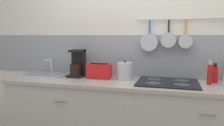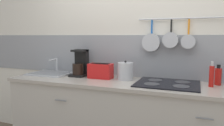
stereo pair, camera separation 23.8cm
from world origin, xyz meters
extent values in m
cube|color=silver|center=(0.00, 0.35, 1.30)|extent=(7.20, 0.06, 2.60)
cube|color=gray|center=(0.00, 0.35, 1.15)|extent=(7.20, 0.07, 0.50)
cylinder|color=#B7BABF|center=(0.59, 0.30, 1.58)|extent=(1.22, 0.02, 0.02)
cylinder|color=#1959B2|center=(0.13, 0.30, 1.50)|extent=(0.02, 0.02, 0.15)
cylinder|color=#B7BABF|center=(0.13, 0.27, 1.32)|extent=(0.20, 0.05, 0.20)
cylinder|color=black|center=(0.35, 0.30, 1.50)|extent=(0.02, 0.02, 0.14)
cylinder|color=#B7BABF|center=(0.35, 0.26, 1.35)|extent=(0.17, 0.07, 0.17)
cylinder|color=orange|center=(0.53, 0.30, 1.49)|extent=(0.02, 0.02, 0.16)
cylinder|color=#B7BABF|center=(0.53, 0.27, 1.33)|extent=(0.15, 0.06, 0.15)
cube|color=#B7B2A8|center=(0.00, 0.00, 0.43)|extent=(2.82, 0.58, 0.87)
cylinder|color=slate|center=(-0.71, -0.30, 0.71)|extent=(0.14, 0.01, 0.01)
cylinder|color=slate|center=(0.71, -0.30, 0.71)|extent=(0.14, 0.01, 0.01)
cube|color=#A59E93|center=(0.00, 0.00, 0.89)|extent=(2.86, 0.62, 0.03)
cube|color=#B7BABF|center=(-1.13, 0.10, 0.91)|extent=(0.52, 0.39, 0.01)
cube|color=slate|center=(-1.13, 0.10, 0.92)|extent=(0.44, 0.31, 0.00)
cylinder|color=#B7BABF|center=(-1.13, 0.24, 1.00)|extent=(0.03, 0.03, 0.19)
cylinder|color=#B7BABF|center=(-1.13, 0.16, 1.08)|extent=(0.02, 0.16, 0.02)
cube|color=black|center=(-0.71, 0.11, 0.92)|extent=(0.18, 0.21, 0.02)
cube|color=black|center=(-0.71, 0.18, 1.07)|extent=(0.16, 0.08, 0.32)
cylinder|color=black|center=(-0.71, 0.08, 1.00)|extent=(0.13, 0.13, 0.14)
cube|color=black|center=(-0.71, 0.13, 1.22)|extent=(0.16, 0.16, 0.02)
cube|color=red|center=(-0.41, 0.09, 0.99)|extent=(0.27, 0.15, 0.17)
cube|color=black|center=(-0.41, 0.06, 1.08)|extent=(0.21, 0.03, 0.00)
cube|color=black|center=(-0.41, 0.11, 1.08)|extent=(0.21, 0.03, 0.00)
cube|color=black|center=(-0.56, 0.09, 1.02)|extent=(0.02, 0.02, 0.02)
cylinder|color=#B7BABF|center=(-0.12, 0.11, 1.00)|extent=(0.18, 0.18, 0.19)
sphere|color=black|center=(-0.12, 0.11, 1.11)|extent=(0.02, 0.02, 0.02)
cube|color=black|center=(0.36, 0.04, 0.91)|extent=(0.63, 0.52, 0.01)
cylinder|color=#38383D|center=(0.21, -0.07, 0.92)|extent=(0.16, 0.16, 0.00)
cylinder|color=#38383D|center=(0.50, -0.07, 0.92)|extent=(0.16, 0.16, 0.00)
cylinder|color=#38383D|center=(0.21, 0.14, 0.92)|extent=(0.16, 0.16, 0.00)
cylinder|color=#38383D|center=(0.50, 0.14, 0.92)|extent=(0.16, 0.16, 0.00)
cylinder|color=red|center=(0.76, 0.07, 1.01)|extent=(0.05, 0.05, 0.20)
cylinder|color=beige|center=(0.76, 0.07, 1.13)|extent=(0.03, 0.03, 0.04)
cylinder|color=red|center=(0.83, 0.19, 0.99)|extent=(0.06, 0.06, 0.17)
cylinder|color=black|center=(0.83, 0.19, 1.09)|extent=(0.04, 0.04, 0.04)
camera|label=1|loc=(0.40, -2.28, 1.39)|focal=35.00mm
camera|label=2|loc=(0.62, -2.20, 1.39)|focal=35.00mm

